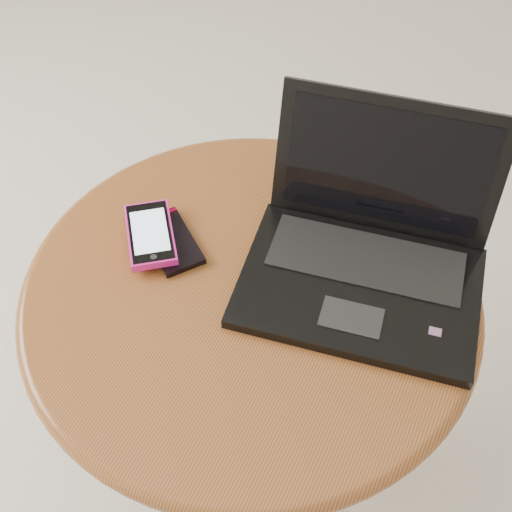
% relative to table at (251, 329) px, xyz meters
% --- Properties ---
extents(table, '(0.66, 0.66, 0.52)m').
position_rel_table_xyz_m(table, '(0.00, 0.00, 0.00)').
color(table, '#5E2B1C').
rests_on(table, ground).
extents(laptop, '(0.37, 0.34, 0.21)m').
position_rel_table_xyz_m(laptop, '(0.14, 0.10, 0.15)').
color(laptop, black).
rests_on(laptop, table).
extents(phone_black, '(0.13, 0.12, 0.01)m').
position_rel_table_xyz_m(phone_black, '(-0.14, 0.02, 0.12)').
color(phone_black, black).
rests_on(phone_black, table).
extents(phone_pink, '(0.13, 0.14, 0.02)m').
position_rel_table_xyz_m(phone_pink, '(-0.17, 0.01, 0.13)').
color(phone_pink, '#E11F95').
rests_on(phone_pink, phone_black).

